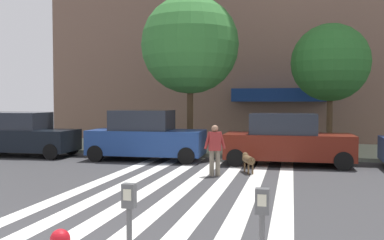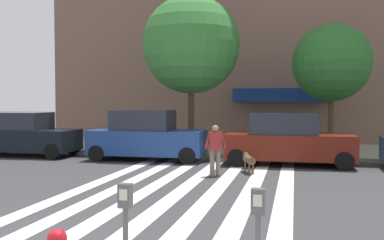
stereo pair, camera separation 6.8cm
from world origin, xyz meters
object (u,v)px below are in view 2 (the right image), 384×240
Objects in this scene: parked_car_near_curb at (25,135)px; street_tree_nearest at (191,45)px; street_tree_middle at (332,63)px; dog_on_leash at (249,160)px; parked_car_third_in_line at (288,141)px; parked_car_behind_first at (147,137)px; parking_meter_curbside at (258,236)px; parking_meter_second_along at (125,228)px; pedestrian_dog_walker at (215,147)px.

parked_car_near_curb is 8.40m from street_tree_nearest.
parked_car_near_curb is at bearing -161.85° from street_tree_nearest.
street_tree_middle reaches higher than dog_on_leash.
parked_car_third_in_line is at bearing -27.96° from street_tree_nearest.
parked_car_behind_first is at bearing -155.71° from street_tree_middle.
parking_meter_curbside is 15.34m from street_tree_nearest.
street_tree_middle reaches higher than parked_car_third_in_line.
street_tree_middle is (6.13, 1.06, -0.84)m from street_tree_nearest.
parking_meter_second_along is at bearing -91.50° from dog_on_leash.
parking_meter_second_along is at bearing -102.12° from street_tree_middle.
parked_car_third_in_line is 4.52× the size of dog_on_leash.
street_tree_middle is 8.13m from pedestrian_dog_walker.
street_tree_nearest is (1.31, 2.29, 3.98)m from parked_car_behind_first.
dog_on_leash is (4.40, -2.12, -0.52)m from parked_car_behind_first.
parked_car_behind_first is at bearing 114.91° from parking_meter_curbside.
pedestrian_dog_walker is at bearing -68.17° from street_tree_nearest.
parking_meter_curbside is 11.93m from parked_car_third_in_line.
parking_meter_second_along is 0.29× the size of parked_car_third_in_line.
parking_meter_second_along is at bearing -70.98° from parked_car_behind_first.
parking_meter_second_along is 0.30× the size of parked_car_near_curb.
parking_meter_curbside is 0.29× the size of parked_car_behind_first.
parking_meter_curbside is at bearing 3.23° from parking_meter_second_along.
parking_meter_curbside is 0.29× the size of parked_car_third_in_line.
street_tree_middle is 3.47× the size of pedestrian_dog_walker.
dog_on_leash is at bearing -120.12° from parked_car_third_in_line.
parking_meter_curbside is at bearing -76.67° from pedestrian_dog_walker.
parked_car_third_in_line is 2.89× the size of pedestrian_dog_walker.
street_tree_middle is (7.44, 3.36, 3.14)m from parked_car_behind_first.
street_tree_nearest is 6.69× the size of dog_on_leash.
parking_meter_curbside is 16.38m from parked_car_near_curb.
street_tree_middle is at bearing 77.88° from parking_meter_second_along.
street_tree_middle is at bearing 82.92° from parking_meter_curbside.
parked_car_near_curb reaches higher than dog_on_leash.
street_tree_nearest reaches higher than pedestrian_dog_walker.
street_tree_middle is at bearing 57.49° from pedestrian_dog_walker.
parked_car_near_curb is 0.97× the size of parked_car_third_in_line.
parked_car_third_in_line reaches higher than parking_meter_second_along.
parked_car_third_in_line reaches higher than parking_meter_curbside.
parking_meter_curbside is at bearing -97.08° from street_tree_middle.
parking_meter_second_along is 9.90m from dog_on_leash.
pedestrian_dog_walker is (-2.22, -2.96, 0.00)m from parked_car_third_in_line.
street_tree_middle reaches higher than parked_car_behind_first.
dog_on_leash is at bearing -11.89° from parked_car_near_curb.
parked_car_behind_first is 4.51× the size of dog_on_leash.
parking_meter_second_along is 0.24× the size of street_tree_middle.
street_tree_middle is at bearing 61.69° from parked_car_third_in_line.
parking_meter_second_along is 0.19× the size of street_tree_nearest.
parking_meter_curbside is at bearing -83.35° from dog_on_leash.
street_tree_nearest is 7.02m from dog_on_leash.
parked_car_near_curb is 0.97× the size of parked_car_behind_first.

